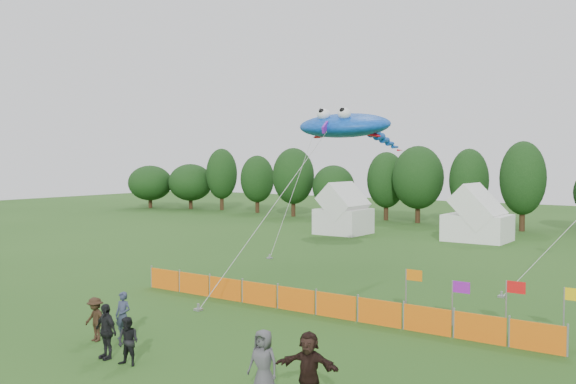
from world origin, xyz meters
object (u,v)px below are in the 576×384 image
Objects in this scene: tent_right at (478,219)px; spectator_f at (309,367)px; spectator_e at (263,363)px; stingray_kite at (348,126)px; spectator_b at (128,342)px; spectator_c at (95,319)px; barrier_fence at (315,303)px; spectator_d at (106,331)px; tent_left at (343,213)px; spectator_a at (123,316)px.

spectator_f is at bearing -77.92° from tent_right.
spectator_e is 0.11× the size of stingray_kite.
spectator_b is 0.83× the size of spectator_e.
spectator_c is at bearing 163.92° from spectator_f.
spectator_c reaches higher than barrier_fence.
barrier_fence is 10.92× the size of spectator_d.
tent_left is 2.12× the size of spectator_f.
spectator_a is at bearing -73.00° from tent_left.
stingray_kite is at bearing -58.90° from tent_left.
spectator_f is (7.70, -35.97, -0.78)m from tent_right.
spectator_a is 3.15m from spectator_b.
spectator_a is at bearing 131.11° from spectator_b.
spectator_f is at bearing -63.15° from stingray_kite.
spectator_f reaches higher than spectator_d.
tent_right reaches higher than spectator_c.
spectator_a is at bearing -91.86° from tent_right.
spectator_f reaches higher than spectator_c.
spectator_f is (18.89, -34.02, -0.85)m from tent_left.
spectator_b is (12.56, -34.81, -1.03)m from tent_left.
barrier_fence is 10.36× the size of spectator_f.
barrier_fence is 1.13× the size of stingray_kite.
spectator_a is 8.91m from spectator_f.
spectator_a is at bearing 131.71° from spectator_d.
spectator_f is (9.44, -0.37, 0.17)m from spectator_c.
tent_right is at bearing 80.61° from spectator_b.
spectator_d is (1.33, -1.83, 0.05)m from spectator_a.
spectator_a is 1.11× the size of spectator_b.
tent_left is 2.35× the size of spectator_a.
tent_right is at bearing 9.89° from tent_left.
tent_right is 34.87m from spectator_a.
barrier_fence is at bearing 109.14° from spectator_e.
tent_left is 11.36m from tent_right.
tent_left is 2.56× the size of spectator_c.
stingray_kite is at bearing 111.57° from barrier_fence.
barrier_fence is 11.50× the size of spectator_a.
tent_right is at bearing 77.36° from spectator_a.
spectator_b is at bearing 179.14° from spectator_e.
spectator_b is 0.85× the size of spectator_d.
stingray_kite reaches higher than spectator_f.
tent_left is 38.92m from spectator_f.
tent_left is 34.41m from spectator_a.
spectator_f is at bearing -58.14° from barrier_fence.
spectator_d is 7.54m from spectator_f.
spectator_e reaches higher than spectator_d.
spectator_d is at bearing 171.57° from spectator_f.
spectator_c is 18.13m from stingray_kite.
spectator_a is 17.40m from stingray_kite.
spectator_a is 0.10× the size of stingray_kite.
stingray_kite is (-3.39, 8.57, 7.85)m from barrier_fence.
tent_right reaches higher than barrier_fence.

